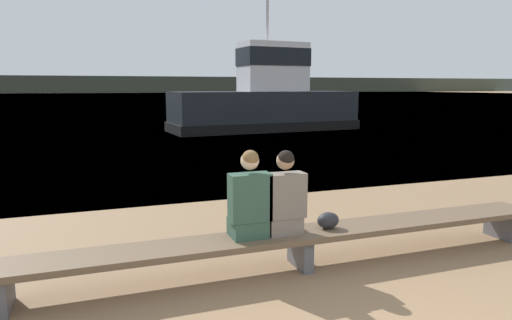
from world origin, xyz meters
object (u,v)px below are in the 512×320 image
Objects in this scene: shopping_bag at (328,220)px; tugboat_red at (266,103)px; bench_main at (300,238)px; person_right at (284,199)px; person_left at (249,201)px.

tugboat_red reaches higher than shopping_bag.
bench_main is 0.53m from person_right.
person_left reaches higher than person_right.
shopping_bag reaches higher than bench_main.
bench_main is 25.12× the size of shopping_bag.
bench_main is at bearing -179.23° from shopping_bag.
tugboat_red is at bearing 68.35° from person_left.
tugboat_red reaches higher than bench_main.
person_right is (-0.21, 0.00, 0.49)m from bench_main.
person_left is at bearing -179.79° from shopping_bag.
person_left is 0.41m from person_right.
tugboat_red is (5.31, 15.85, 0.77)m from shopping_bag.
shopping_bag is at bearing 0.77° from bench_main.
person_left is 0.11× the size of tugboat_red.
shopping_bag is (0.57, 0.00, -0.31)m from person_right.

